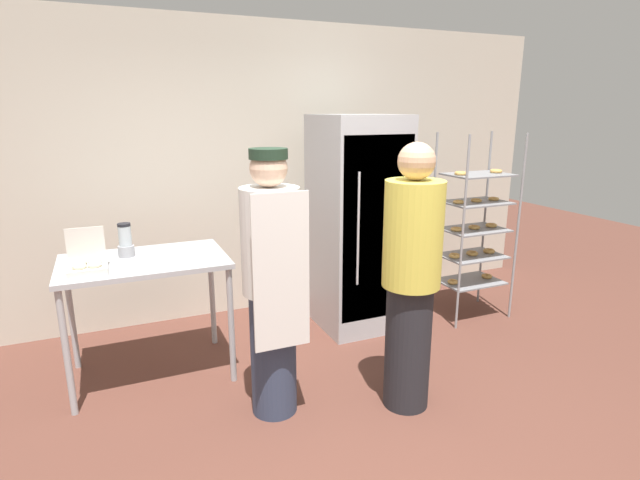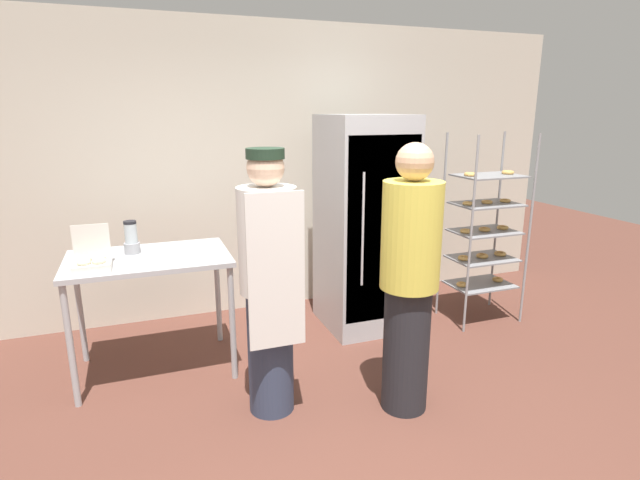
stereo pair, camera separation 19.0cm
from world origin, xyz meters
The scene contains 9 objects.
ground_plane centered at (0.00, 0.00, 0.00)m, with size 14.00×14.00×0.00m, color brown.
back_wall centered at (0.00, 2.40, 1.37)m, with size 6.40×0.12×2.75m, color beige.
refrigerator centered at (0.70, 1.59, 0.95)m, with size 0.70×0.79×1.91m.
baking_rack centered at (1.81, 1.32, 0.86)m, with size 0.66×0.47×1.75m.
prep_counter centered at (-1.14, 1.35, 0.81)m, with size 1.15×0.75×0.91m.
donut_box centered at (-1.50, 1.18, 0.96)m, with size 0.24×0.24×0.28m.
blender_pitcher centered at (-1.24, 1.48, 1.02)m, with size 0.11×0.11×0.25m.
person_baker centered at (-0.44, 0.54, 0.90)m, with size 0.37×0.38×1.73m.
person_customer centered at (0.40, 0.25, 0.90)m, with size 0.37×0.37×1.76m.
Camera 1 is at (-1.34, -2.28, 1.95)m, focal length 28.00 mm.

